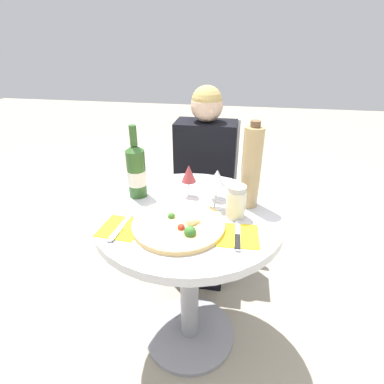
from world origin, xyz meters
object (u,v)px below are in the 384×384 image
object	(u,v)px
dining_table	(189,249)
seated_diner	(203,197)
pizza_large	(179,225)
chair_behind_diner	(206,195)
tall_carafe	(251,167)
wine_bottle	(136,171)

from	to	relation	value
dining_table	seated_diner	bearing A→B (deg)	91.74
seated_diner	pizza_large	world-z (taller)	seated_diner
dining_table	seated_diner	size ratio (longest dim) A/B	0.67
chair_behind_diner	tall_carafe	xyz separation A→B (m)	(0.26, -0.61, 0.47)
dining_table	tall_carafe	xyz separation A→B (m)	(0.24, 0.10, 0.37)
dining_table	wine_bottle	world-z (taller)	wine_bottle
pizza_large	seated_diner	bearing A→B (deg)	90.22
dining_table	wine_bottle	bearing A→B (deg)	158.25
pizza_large	tall_carafe	world-z (taller)	tall_carafe
wine_bottle	tall_carafe	world-z (taller)	tall_carafe
pizza_large	chair_behind_diner	bearing A→B (deg)	90.18
wine_bottle	tall_carafe	size ratio (longest dim) A/B	0.89
tall_carafe	chair_behind_diner	bearing A→B (deg)	112.73
chair_behind_diner	wine_bottle	distance (m)	0.78
pizza_large	wine_bottle	bearing A→B (deg)	137.13
dining_table	pizza_large	bearing A→B (deg)	-96.91
pizza_large	wine_bottle	world-z (taller)	wine_bottle
wine_bottle	tall_carafe	xyz separation A→B (m)	(0.49, 0.00, 0.05)
wine_bottle	dining_table	bearing A→B (deg)	-21.75
seated_diner	pizza_large	xyz separation A→B (m)	(0.00, -0.69, 0.25)
seated_diner	wine_bottle	world-z (taller)	seated_diner
wine_bottle	seated_diner	bearing A→B (deg)	63.23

